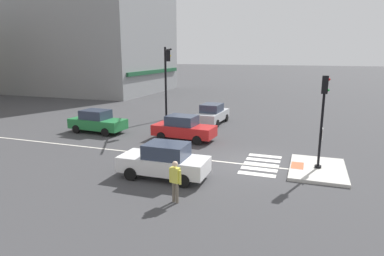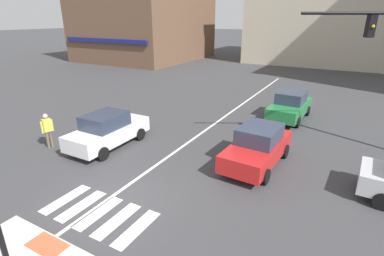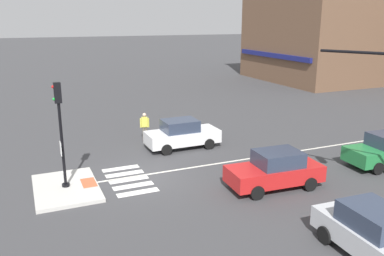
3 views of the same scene
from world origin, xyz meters
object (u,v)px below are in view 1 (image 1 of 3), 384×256
object	(u,v)px
signal_pole	(323,113)
traffic_light_mast	(167,72)
car_red_eastbound_mid	(183,128)
car_white_westbound_near	(164,161)
pedestrian_at_curb_left	(175,178)
car_silver_cross_right	(212,114)
car_green_eastbound_far	(97,121)

from	to	relation	value
signal_pole	traffic_light_mast	distance (m)	14.36
car_red_eastbound_mid	car_white_westbound_near	distance (m)	6.90
signal_pole	car_red_eastbound_mid	size ratio (longest dim) A/B	1.07
signal_pole	pedestrian_at_curb_left	xyz separation A→B (m)	(-5.65, 5.25, -1.87)
car_silver_cross_right	pedestrian_at_curb_left	size ratio (longest dim) A/B	2.50
car_silver_cross_right	pedestrian_at_curb_left	xyz separation A→B (m)	(-14.70, -2.78, 0.17)
car_silver_cross_right	car_white_westbound_near	world-z (taller)	same
car_white_westbound_near	car_silver_cross_right	bearing A→B (deg)	5.99
traffic_light_mast	pedestrian_at_curb_left	distance (m)	15.64
car_silver_cross_right	pedestrian_at_curb_left	bearing A→B (deg)	-169.30
traffic_light_mast	car_green_eastbound_far	xyz separation A→B (m)	(-4.99, 3.34, -3.31)
car_white_westbound_near	pedestrian_at_curb_left	world-z (taller)	pedestrian_at_curb_left
car_green_eastbound_far	car_silver_cross_right	bearing A→B (deg)	-50.47
traffic_light_mast	car_silver_cross_right	distance (m)	4.99
signal_pole	car_white_westbound_near	distance (m)	7.79
pedestrian_at_curb_left	signal_pole	bearing A→B (deg)	-42.90
car_green_eastbound_far	car_white_westbound_near	distance (m)	10.62
car_silver_cross_right	car_red_eastbound_mid	xyz separation A→B (m)	(-5.70, 0.33, 0.00)
car_silver_cross_right	car_white_westbound_near	xyz separation A→B (m)	(-12.40, -1.30, 0.00)
traffic_light_mast	car_green_eastbound_far	world-z (taller)	traffic_light_mast
car_red_eastbound_mid	pedestrian_at_curb_left	size ratio (longest dim) A/B	2.51
car_green_eastbound_far	pedestrian_at_curb_left	bearing A→B (deg)	-132.40
signal_pole	car_red_eastbound_mid	world-z (taller)	signal_pole
traffic_light_mast	car_white_westbound_near	xyz separation A→B (m)	(-11.62, -4.95, -3.31)
traffic_light_mast	car_white_westbound_near	size ratio (longest dim) A/B	1.49
signal_pole	car_silver_cross_right	distance (m)	12.27
signal_pole	car_white_westbound_near	bearing A→B (deg)	116.52
traffic_light_mast	car_silver_cross_right	bearing A→B (deg)	-77.85
car_white_westbound_near	pedestrian_at_curb_left	distance (m)	2.73
car_green_eastbound_far	car_white_westbound_near	bearing A→B (deg)	-128.64
pedestrian_at_curb_left	car_silver_cross_right	bearing A→B (deg)	10.70
signal_pole	pedestrian_at_curb_left	bearing A→B (deg)	137.10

